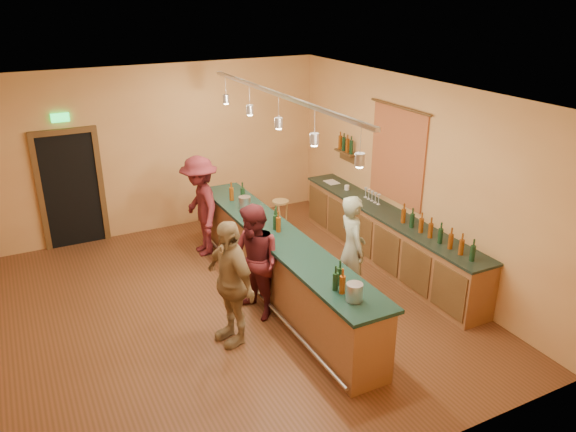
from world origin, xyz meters
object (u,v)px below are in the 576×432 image
tasting_bar (280,261)px  bar_stool (281,208)px  bartender (352,249)px  customer_b (230,283)px  back_counter (387,237)px  customer_a (255,263)px  customer_c (201,206)px

tasting_bar → bar_stool: tasting_bar is taller
bartender → customer_b: customer_b is taller
back_counter → tasting_bar: bearing=-175.2°
customer_a → customer_b: (-0.54, -0.42, 0.03)m
customer_c → customer_a: bearing=2.3°
tasting_bar → customer_c: (-0.55, 2.04, 0.30)m
customer_a → tasting_bar: bearing=107.0°
back_counter → customer_b: size_ratio=2.58×
back_counter → customer_a: 2.78m
bar_stool → customer_b: bearing=-126.8°
customer_a → customer_b: customer_b is taller
customer_a → bar_stool: size_ratio=2.58×
tasting_bar → bar_stool: bearing=63.2°
bar_stool → back_counter: bearing=-62.5°
bartender → customer_b: bearing=106.6°
tasting_bar → bar_stool: (1.11, 2.20, -0.09)m
back_counter → bar_stool: 2.28m
bar_stool → bartender: bearing=-93.4°
bartender → customer_b: 2.05m
tasting_bar → customer_a: 0.68m
back_counter → tasting_bar: 2.17m
bartender → tasting_bar: bearing=71.0°
back_counter → customer_c: size_ratio=2.51×
customer_c → customer_b: bearing=-8.8°
back_counter → customer_c: (-2.71, 1.85, 0.42)m
back_counter → customer_a: size_ratio=2.66×
customer_c → bartender: bearing=32.4°
customer_b → customer_c: size_ratio=0.98×
customer_b → customer_c: (0.54, 2.78, 0.02)m
bartender → customer_a: bearing=92.5°
back_counter → bartender: 1.46m
back_counter → customer_c: customer_c is taller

